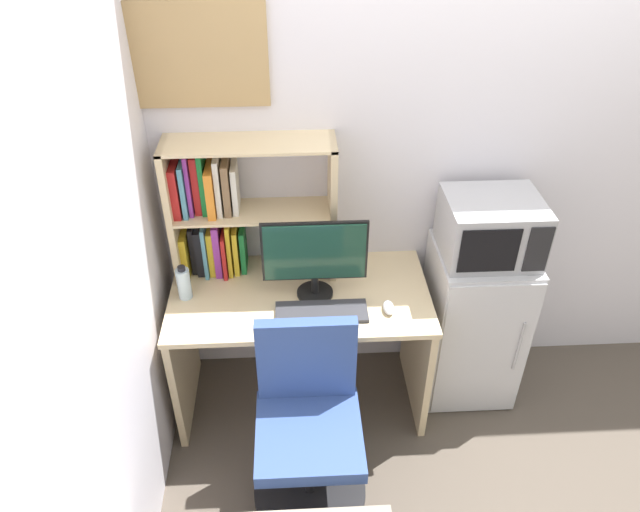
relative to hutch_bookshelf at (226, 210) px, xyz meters
The scene contains 12 objects.
wall_back 1.66m from the hutch_bookshelf, ahead, with size 6.40×0.04×2.60m, color silver.
wall_left 1.54m from the hutch_bookshelf, 104.01° to the right, with size 0.04×4.40×2.60m, color silver.
desk 0.73m from the hutch_bookshelf, 32.88° to the right, with size 1.30×0.67×0.78m.
hutch_bookshelf is the anchor object (origin of this frame).
monitor 0.50m from the hutch_bookshelf, 28.90° to the right, with size 0.51×0.18×0.42m.
keyboard 0.69m from the hutch_bookshelf, 40.69° to the right, with size 0.44×0.16×0.02m, color #333338.
computer_mouse 0.93m from the hutch_bookshelf, 26.21° to the right, with size 0.05×0.10×0.04m, color silver.
water_bottle 0.41m from the hutch_bookshelf, 133.96° to the right, with size 0.07×0.07×0.19m.
mini_fridge 1.46m from the hutch_bookshelf, ahead, with size 0.49×0.50×0.93m.
microwave 1.30m from the hutch_bookshelf, ahead, with size 0.46×0.40×0.31m.
desk_chair 1.13m from the hutch_bookshelf, 64.62° to the right, with size 0.55×0.55×0.94m.
wall_corkboard 0.75m from the hutch_bookshelf, 142.83° to the left, with size 0.75×0.02×0.46m, color tan.
Camera 1 is at (-0.92, -2.66, 2.67)m, focal length 33.48 mm.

